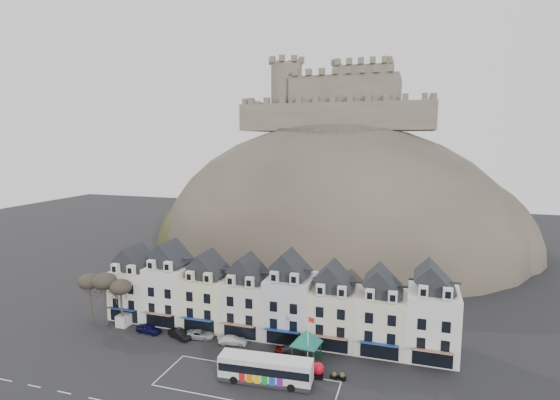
% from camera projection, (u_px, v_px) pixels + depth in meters
% --- Properties ---
extents(ground, '(300.00, 300.00, 0.00)m').
position_uv_depth(ground, '(228.00, 386.00, 52.96)').
color(ground, black).
rests_on(ground, ground).
extents(coach_bay_markings, '(22.00, 7.50, 0.01)m').
position_uv_depth(coach_bay_markings, '(247.00, 384.00, 53.55)').
color(coach_bay_markings, silver).
rests_on(coach_bay_markings, ground).
extents(townhouse_terrace, '(54.40, 9.35, 11.80)m').
position_uv_depth(townhouse_terrace, '(271.00, 299.00, 67.28)').
color(townhouse_terrace, white).
rests_on(townhouse_terrace, ground).
extents(castle_hill, '(100.00, 76.00, 68.00)m').
position_uv_depth(castle_hill, '(337.00, 250.00, 117.76)').
color(castle_hill, '#3B342D').
rests_on(castle_hill, ground).
extents(castle, '(50.20, 22.20, 22.00)m').
position_uv_depth(castle, '(341.00, 101.00, 119.04)').
color(castle, '#62574B').
rests_on(castle, ground).
extents(tree_left_far, '(3.61, 3.61, 8.24)m').
position_uv_depth(tree_left_far, '(89.00, 282.00, 70.49)').
color(tree_left_far, '#362D22').
rests_on(tree_left_far, ground).
extents(tree_left_mid, '(3.78, 3.78, 8.64)m').
position_uv_depth(tree_left_mid, '(105.00, 282.00, 69.56)').
color(tree_left_mid, '#362D22').
rests_on(tree_left_mid, ground).
extents(tree_left_near, '(3.43, 3.43, 7.84)m').
position_uv_depth(tree_left_near, '(121.00, 288.00, 68.77)').
color(tree_left_near, '#362D22').
rests_on(tree_left_near, ground).
extents(bus, '(11.75, 3.46, 3.28)m').
position_uv_depth(bus, '(266.00, 368.00, 53.60)').
color(bus, '#262628').
rests_on(bus, ground).
extents(bus_shelter, '(7.19, 7.19, 4.60)m').
position_uv_depth(bus_shelter, '(306.00, 337.00, 58.12)').
color(bus_shelter, black).
rests_on(bus_shelter, ground).
extents(red_buoy, '(1.60, 1.60, 1.98)m').
position_uv_depth(red_buoy, '(318.00, 370.00, 54.85)').
color(red_buoy, black).
rests_on(red_buoy, ground).
extents(flagpole, '(0.99, 0.47, 7.35)m').
position_uv_depth(flagpole, '(308.00, 338.00, 56.47)').
color(flagpole, silver).
rests_on(flagpole, ground).
extents(white_van, '(1.84, 4.08, 1.85)m').
position_uv_depth(white_van, '(128.00, 318.00, 70.99)').
color(white_van, silver).
rests_on(white_van, ground).
extents(planter_west, '(0.98, 0.64, 0.90)m').
position_uv_depth(planter_west, '(334.00, 375.00, 54.61)').
color(planter_west, black).
rests_on(planter_west, ground).
extents(planter_east, '(1.05, 0.82, 0.94)m').
position_uv_depth(planter_east, '(342.00, 376.00, 54.37)').
color(planter_east, black).
rests_on(planter_east, ground).
extents(car_navy, '(4.20, 2.00, 1.39)m').
position_uv_depth(car_navy, '(149.00, 329.00, 67.45)').
color(car_navy, '#0B0B37').
rests_on(car_navy, ground).
extents(car_black, '(4.32, 2.94, 1.35)m').
position_uv_depth(car_black, '(180.00, 334.00, 65.62)').
color(car_black, black).
rests_on(car_black, ground).
extents(car_silver, '(4.55, 2.55, 1.22)m').
position_uv_depth(car_silver, '(200.00, 334.00, 65.65)').
color(car_silver, '#B0B2B8').
rests_on(car_silver, ground).
extents(car_white, '(4.54, 2.64, 1.24)m').
position_uv_depth(car_white, '(233.00, 340.00, 63.83)').
color(car_white, white).
rests_on(car_white, ground).
extents(car_maroon, '(3.85, 2.04, 1.25)m').
position_uv_depth(car_maroon, '(288.00, 351.00, 60.43)').
color(car_maroon, '#5D0C05').
rests_on(car_maroon, ground).
extents(car_charcoal, '(4.94, 2.38, 1.56)m').
position_uv_depth(car_charcoal, '(299.00, 352.00, 59.96)').
color(car_charcoal, black).
rests_on(car_charcoal, ground).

